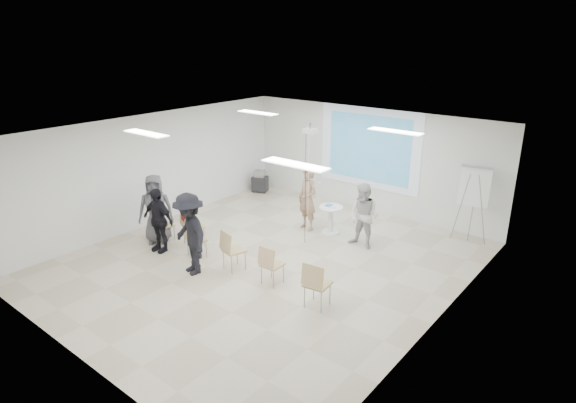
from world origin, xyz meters
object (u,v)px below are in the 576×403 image
Objects in this scene: laptop at (197,238)px; audience_left at (158,215)px; chair_right_far at (316,282)px; audience_mid at (189,229)px; player_left at (308,195)px; chair_left_inner at (193,237)px; flipchart_easel at (475,187)px; player_right at (364,213)px; chair_far_left at (163,223)px; chair_left_mid at (190,223)px; audience_outer at (155,205)px; av_cart at (260,182)px; pedestal_table at (331,218)px; chair_center at (231,248)px; chair_right_inner at (270,262)px.

laptop is 0.18× the size of audience_left.
audience_mid is (-2.95, -0.51, 0.47)m from chair_right_far.
audience_left is (-1.96, -3.30, -0.05)m from player_left.
flipchart_easel is (4.67, 4.91, 0.92)m from chair_left_inner.
audience_mid is (-2.22, -3.51, 0.14)m from player_right.
player_left is at bearing 94.76° from chair_left_inner.
chair_far_left is at bearing -144.63° from player_right.
audience_outer is (-0.83, -0.35, 0.38)m from chair_left_mid.
player_left is 3.95m from chair_right_far.
laptop is 5.01m from av_cart.
audience_left is (-0.97, -0.34, 0.42)m from laptop.
player_right is (1.74, -0.06, -0.06)m from player_left.
chair_left_mid is at bearing 36.08° from chair_far_left.
chair_left_mid is at bearing -128.68° from pedestal_table.
chair_center is 1.11m from laptop.
chair_far_left is (-2.36, -2.88, -0.48)m from player_left.
flipchart_easel is (3.00, 1.72, 1.03)m from pedestal_table.
chair_right_far reaches higher than chair_far_left.
audience_left reaches higher than chair_left_mid.
audience_mid is (0.54, -0.52, 0.50)m from chair_left_inner.
audience_mid is at bearing -120.42° from chair_center.
chair_far_left is 0.45× the size of audience_left.
chair_center is 2.57m from audience_outer.
laptop is 0.97m from audience_mid.
chair_left_inner is 3.49m from chair_right_far.
player_right is at bearing -43.01° from av_cart.
player_right is 1.98× the size of chair_left_inner.
chair_left_mid is at bearing 158.00° from audience_mid.
player_left is 1.90× the size of chair_left_mid.
audience_mid is at bearing -85.54° from player_left.
player_left reaches higher than chair_right_inner.
chair_far_left is 0.39× the size of audience_mid.
laptop is 1.11m from audience_left.
chair_left_mid reaches higher than chair_center.
chair_right_far is at bearing -158.31° from laptop.
flipchart_easel reaches higher than chair_center.
chair_far_left is at bearing -117.23° from player_left.
audience_outer reaches higher than audience_left.
flipchart_easel is (3.65, 1.86, 0.50)m from player_left.
chair_center is (1.71, -0.30, -0.04)m from chair_left_mid.
audience_mid is at bearing -87.29° from av_cart.
player_right is at bearing 74.93° from audience_mid.
chair_left_inner is 0.46× the size of flipchart_easel.
chair_far_left is 2.48m from chair_center.
av_cart is (-3.23, 4.53, -0.22)m from chair_center.
chair_far_left is at bearing 170.83° from chair_right_far.
chair_left_mid reaches higher than av_cart.
flipchart_easel is (3.53, 4.82, 0.90)m from chair_center.
audience_outer reaches higher than pedestal_table.
pedestal_table is 0.80× the size of chair_right_far.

